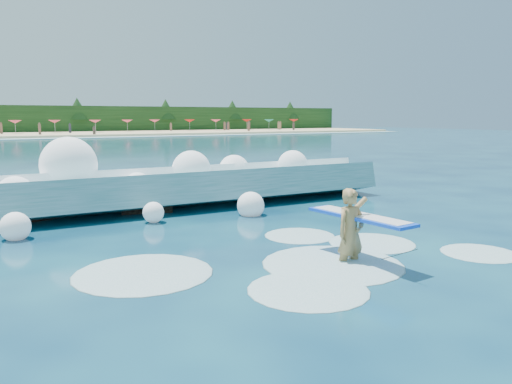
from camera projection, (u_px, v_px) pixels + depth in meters
The scene contains 11 objects.
ground at pixel (241, 268), 10.22m from camera, with size 200.00×200.00×0.00m, color #082242.
beach at pixel (5, 135), 77.21m from camera, with size 140.00×20.00×0.40m, color tan.
wet_band at pixel (10, 139), 67.78m from camera, with size 140.00×5.00×0.08m, color silver.
treeline at pixel (1, 120), 85.46m from camera, with size 140.00×4.00×5.00m, color black.
breaking_wave at pixel (111, 194), 16.13m from camera, with size 19.74×3.01×1.70m.
rock_cluster at pixel (129, 196), 16.92m from camera, with size 8.07×3.12×1.24m.
surfer_with_board at pixel (353, 230), 10.52m from camera, with size 1.06×3.04×1.92m.
wave_spray at pixel (88, 177), 15.70m from camera, with size 14.63×4.59×2.57m.
surf_foam at pixel (294, 263), 10.56m from camera, with size 9.33×5.50×0.15m.
beach_umbrellas at pixel (2, 122), 78.69m from camera, with size 112.54×6.84×0.50m.
beachgoers at pixel (39, 129), 76.84m from camera, with size 104.26×13.49×1.93m.
Camera 1 is at (-4.61, -8.73, 3.07)m, focal length 35.00 mm.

